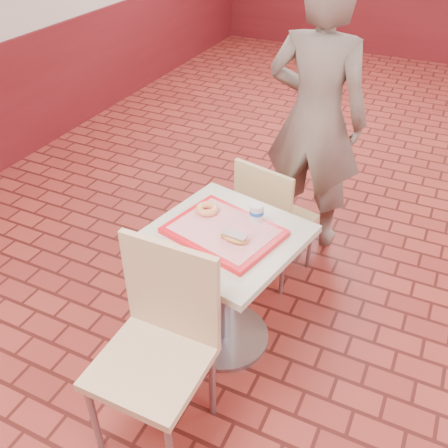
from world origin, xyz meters
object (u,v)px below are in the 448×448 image
at_px(chair_main_back, 271,216).
at_px(paper_cup, 257,212).
at_px(chair_main_front, 159,339).
at_px(customer, 316,119).
at_px(main_table, 224,271).
at_px(long_john_donut, 234,237).
at_px(serving_tray, 224,232).
at_px(ring_donut, 207,209).

bearing_deg(chair_main_back, paper_cup, 113.29).
xyz_separation_m(chair_main_front, customer, (0.12, 1.70, 0.34)).
height_order(main_table, long_john_donut, long_john_donut).
distance_m(main_table, serving_tray, 0.25).
height_order(main_table, paper_cup, paper_cup).
xyz_separation_m(main_table, serving_tray, (-0.00, 0.00, 0.25)).
height_order(main_table, ring_donut, ring_donut).
xyz_separation_m(customer, long_john_donut, (-0.00, -1.20, -0.10)).
bearing_deg(customer, chair_main_front, 86.32).
bearing_deg(ring_donut, customer, 77.90).
bearing_deg(ring_donut, paper_cup, 9.71).
height_order(chair_main_back, long_john_donut, chair_main_back).
bearing_deg(long_john_donut, ring_donut, 144.83).
bearing_deg(long_john_donut, serving_tray, 142.59).
bearing_deg(paper_cup, main_table, -129.08).
height_order(main_table, chair_main_front, chair_main_front).
height_order(main_table, serving_tray, serving_tray).
distance_m(chair_main_back, ring_donut, 0.62).
distance_m(main_table, customer, 1.21).
distance_m(main_table, ring_donut, 0.33).
distance_m(customer, serving_tray, 1.15).
bearing_deg(ring_donut, serving_tray, -33.79).
distance_m(long_john_donut, paper_cup, 0.20).
bearing_deg(long_john_donut, main_table, 142.59).
height_order(ring_donut, long_john_donut, long_john_donut).
bearing_deg(serving_tray, ring_donut, 146.21).
relative_size(customer, serving_tray, 3.51).
height_order(main_table, chair_main_back, chair_main_back).
bearing_deg(customer, long_john_donut, 90.17).
relative_size(serving_tray, paper_cup, 5.69).
bearing_deg(main_table, paper_cup, 50.92).
relative_size(main_table, customer, 0.41).
bearing_deg(paper_cup, customer, 91.34).
relative_size(chair_main_front, ring_donut, 8.53).
height_order(chair_main_back, ring_donut, chair_main_back).
bearing_deg(serving_tray, long_john_donut, -37.41).
distance_m(chair_main_back, customer, 0.68).
height_order(chair_main_back, customer, customer).
bearing_deg(serving_tray, main_table, 0.00).
distance_m(chair_main_front, long_john_donut, 0.56).
bearing_deg(long_john_donut, chair_main_front, -103.15).
height_order(serving_tray, ring_donut, ring_donut).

